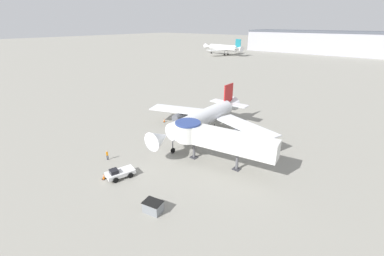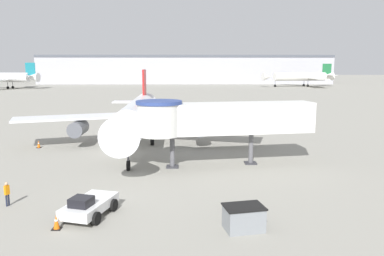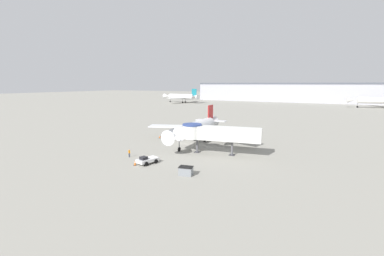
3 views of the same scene
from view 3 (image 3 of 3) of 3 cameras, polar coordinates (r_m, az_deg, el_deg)
name	(u,v)px [view 3 (image 3 of 3)]	position (r m, az deg, el deg)	size (l,w,h in m)	color
ground_plane	(186,143)	(63.40, -1.33, -3.41)	(800.00, 800.00, 0.00)	gray
main_airplane	(197,128)	(63.47, 1.15, 0.02)	(29.09, 25.62, 8.72)	silver
jet_bridge	(215,133)	(53.26, 5.07, -1.12)	(16.42, 5.52, 6.11)	silver
pushback_tug_white	(147,160)	(48.05, -9.92, -7.01)	(3.08, 4.38, 1.50)	silver
service_container_gray	(186,171)	(41.69, -1.37, -9.50)	(2.48, 1.99, 1.39)	gray
traffic_cone_apron_front	(135,163)	(47.64, -12.55, -7.63)	(0.51, 0.51, 0.84)	black
traffic_cone_port_wing	(160,137)	(69.93, -7.17, -1.90)	(0.50, 0.50, 0.83)	black
ground_crew_marshaller	(129,153)	(52.93, -13.77, -5.32)	(0.31, 0.36, 1.62)	#1E2338
background_jet_teal_tail	(182,97)	(200.39, -2.28, 7.00)	(32.87, 32.76, 10.85)	white
background_jet_green_tail	(383,101)	(191.87, 36.73, 4.92)	(35.63, 36.30, 10.61)	white
terminal_building	(294,92)	(230.50, 21.76, 7.41)	(158.87, 28.17, 15.41)	#A8A8B2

